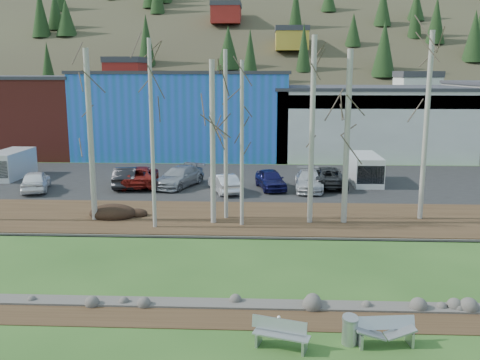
{
  "coord_description": "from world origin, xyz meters",
  "views": [
    {
      "loc": [
        1.93,
        -14.8,
        8.27
      ],
      "look_at": [
        0.61,
        13.44,
        2.5
      ],
      "focal_mm": 40.0,
      "sensor_mm": 36.0,
      "label": 1
    }
  ],
  "objects_px": {
    "litter_bin": "(350,331)",
    "car_0": "(36,181)",
    "bench_intact": "(281,334)",
    "van_grey": "(10,165)",
    "van_white": "(365,169)",
    "car_7": "(309,181)",
    "bench_damaged": "(385,331)",
    "car_2": "(141,176)",
    "car_4": "(271,179)",
    "car_6": "(327,176)",
    "seagull": "(275,320)",
    "car_5": "(224,183)",
    "car_1": "(127,177)",
    "car_3": "(179,177)"
  },
  "relations": [
    {
      "from": "van_white",
      "to": "car_7",
      "type": "bearing_deg",
      "value": -150.85
    },
    {
      "from": "seagull",
      "to": "car_2",
      "type": "xyz_separation_m",
      "value": [
        -9.33,
        21.01,
        0.67
      ]
    },
    {
      "from": "car_4",
      "to": "car_5",
      "type": "relative_size",
      "value": 1.04
    },
    {
      "from": "litter_bin",
      "to": "car_7",
      "type": "distance_m",
      "value": 21.27
    },
    {
      "from": "car_1",
      "to": "car_7",
      "type": "xyz_separation_m",
      "value": [
        12.94,
        -0.48,
        -0.05
      ]
    },
    {
      "from": "car_6",
      "to": "van_white",
      "type": "relative_size",
      "value": 1.07
    },
    {
      "from": "car_3",
      "to": "car_5",
      "type": "relative_size",
      "value": 1.27
    },
    {
      "from": "bench_intact",
      "to": "car_7",
      "type": "distance_m",
      "value": 21.73
    },
    {
      "from": "car_3",
      "to": "car_4",
      "type": "relative_size",
      "value": 1.22
    },
    {
      "from": "seagull",
      "to": "car_7",
      "type": "xyz_separation_m",
      "value": [
        2.7,
        20.15,
        0.63
      ]
    },
    {
      "from": "car_6",
      "to": "car_4",
      "type": "bearing_deg",
      "value": 13.57
    },
    {
      "from": "car_2",
      "to": "car_5",
      "type": "distance_m",
      "value": 6.46
    },
    {
      "from": "car_4",
      "to": "van_grey",
      "type": "relative_size",
      "value": 0.83
    },
    {
      "from": "bench_damaged",
      "to": "seagull",
      "type": "relative_size",
      "value": 4.37
    },
    {
      "from": "car_2",
      "to": "car_6",
      "type": "bearing_deg",
      "value": 173.98
    },
    {
      "from": "seagull",
      "to": "car_1",
      "type": "bearing_deg",
      "value": 96.56
    },
    {
      "from": "bench_intact",
      "to": "van_grey",
      "type": "relative_size",
      "value": 0.38
    },
    {
      "from": "car_6",
      "to": "bench_damaged",
      "type": "bearing_deg",
      "value": 86.58
    },
    {
      "from": "car_5",
      "to": "litter_bin",
      "type": "bearing_deg",
      "value": 84.92
    },
    {
      "from": "bench_intact",
      "to": "car_7",
      "type": "height_order",
      "value": "car_7"
    },
    {
      "from": "litter_bin",
      "to": "car_0",
      "type": "relative_size",
      "value": 0.2
    },
    {
      "from": "car_6",
      "to": "car_7",
      "type": "relative_size",
      "value": 1.12
    },
    {
      "from": "car_4",
      "to": "car_3",
      "type": "bearing_deg",
      "value": 162.32
    },
    {
      "from": "bench_damaged",
      "to": "car_6",
      "type": "xyz_separation_m",
      "value": [
        0.77,
        22.52,
        0.43
      ]
    },
    {
      "from": "car_1",
      "to": "car_6",
      "type": "height_order",
      "value": "car_1"
    },
    {
      "from": "car_0",
      "to": "van_white",
      "type": "distance_m",
      "value": 23.46
    },
    {
      "from": "car_4",
      "to": "van_white",
      "type": "distance_m",
      "value": 7.31
    },
    {
      "from": "car_6",
      "to": "van_grey",
      "type": "bearing_deg",
      "value": -6.02
    },
    {
      "from": "bench_intact",
      "to": "car_4",
      "type": "height_order",
      "value": "car_4"
    },
    {
      "from": "car_0",
      "to": "car_2",
      "type": "xyz_separation_m",
      "value": [
        6.86,
        2.01,
        -0.0
      ]
    },
    {
      "from": "car_0",
      "to": "car_2",
      "type": "relative_size",
      "value": 0.82
    },
    {
      "from": "litter_bin",
      "to": "car_0",
      "type": "bearing_deg",
      "value": 132.57
    },
    {
      "from": "bench_intact",
      "to": "van_white",
      "type": "bearing_deg",
      "value": 91.31
    },
    {
      "from": "car_4",
      "to": "litter_bin",
      "type": "bearing_deg",
      "value": -97.51
    },
    {
      "from": "van_grey",
      "to": "car_0",
      "type": "bearing_deg",
      "value": -47.06
    },
    {
      "from": "bench_damaged",
      "to": "car_2",
      "type": "relative_size",
      "value": 0.38
    },
    {
      "from": "bench_damaged",
      "to": "car_1",
      "type": "height_order",
      "value": "car_1"
    },
    {
      "from": "bench_damaged",
      "to": "car_3",
      "type": "distance_m",
      "value": 24.02
    },
    {
      "from": "bench_intact",
      "to": "car_7",
      "type": "relative_size",
      "value": 0.39
    },
    {
      "from": "seagull",
      "to": "car_5",
      "type": "relative_size",
      "value": 0.11
    },
    {
      "from": "bench_intact",
      "to": "car_5",
      "type": "bearing_deg",
      "value": 116.28
    },
    {
      "from": "car_3",
      "to": "litter_bin",
      "type": "bearing_deg",
      "value": -46.67
    },
    {
      "from": "car_3",
      "to": "car_1",
      "type": "bearing_deg",
      "value": -155.33
    },
    {
      "from": "bench_intact",
      "to": "car_2",
      "type": "bearing_deg",
      "value": 130.12
    },
    {
      "from": "van_grey",
      "to": "car_3",
      "type": "bearing_deg",
      "value": -9.29
    },
    {
      "from": "car_0",
      "to": "car_7",
      "type": "bearing_deg",
      "value": 167.2
    },
    {
      "from": "litter_bin",
      "to": "seagull",
      "type": "relative_size",
      "value": 1.88
    },
    {
      "from": "bench_damaged",
      "to": "car_4",
      "type": "bearing_deg",
      "value": 92.24
    },
    {
      "from": "seagull",
      "to": "car_4",
      "type": "bearing_deg",
      "value": 70.02
    },
    {
      "from": "van_grey",
      "to": "seagull",
      "type": "bearing_deg",
      "value": -48.01
    }
  ]
}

